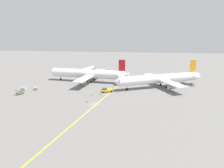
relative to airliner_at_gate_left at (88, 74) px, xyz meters
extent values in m
plane|color=slate|center=(15.69, -44.79, -5.65)|extent=(600.00, 600.00, 0.00)
cube|color=yellow|center=(18.22, -34.79, -5.64)|extent=(18.25, 118.75, 0.01)
cylinder|color=white|center=(-0.42, 0.04, 0.09)|extent=(52.74, 10.94, 5.86)
cone|color=white|center=(-27.70, 2.72, 0.09)|extent=(3.31, 5.64, 5.39)
cone|color=white|center=(26.66, -2.61, 0.09)|extent=(4.04, 5.01, 4.68)
cube|color=white|center=(2.19, -0.21, -0.79)|extent=(10.98, 47.61, 0.44)
cube|color=white|center=(24.17, -2.37, 0.68)|extent=(4.45, 13.25, 0.28)
cube|color=red|center=(23.87, -2.34, 6.75)|extent=(4.41, 0.79, 7.45)
cylinder|color=#999EA3|center=(2.48, 13.04, -2.59)|extent=(4.43, 3.00, 2.60)
cylinder|color=#999EA3|center=(-0.10, -13.27, -2.59)|extent=(4.43, 3.00, 2.60)
cylinder|color=slate|center=(2.85, -3.70, -3.77)|extent=(0.28, 0.28, 2.45)
cylinder|color=black|center=(2.85, -3.70, -5.00)|extent=(1.35, 0.67, 1.30)
cylinder|color=slate|center=(3.51, 3.07, -3.77)|extent=(0.28, 0.28, 2.45)
cylinder|color=black|center=(3.51, 3.07, -5.00)|extent=(1.35, 0.67, 1.30)
cylinder|color=slate|center=(-21.29, 2.09, -3.77)|extent=(0.28, 0.28, 2.45)
cylinder|color=black|center=(-21.29, 2.09, -5.00)|extent=(1.35, 0.67, 1.30)
cylinder|color=white|center=(47.59, -8.22, -0.13)|extent=(49.78, 29.53, 5.49)
cone|color=white|center=(22.90, -21.11, -0.13)|extent=(4.82, 5.77, 5.05)
cone|color=white|center=(72.09, 4.58, -0.13)|extent=(5.22, 5.56, 4.39)
cube|color=white|center=(49.95, -6.99, -0.95)|extent=(24.24, 38.52, 0.44)
cube|color=white|center=(69.88, 3.42, 0.42)|extent=(8.85, 13.00, 0.28)
cube|color=orange|center=(69.61, 3.28, 6.54)|extent=(4.07, 2.36, 7.85)
cylinder|color=#999EA3|center=(43.86, 2.51, -2.75)|extent=(4.93, 4.25, 2.60)
cylinder|color=#999EA3|center=(54.26, -17.40, -2.75)|extent=(4.93, 4.25, 2.60)
cylinder|color=slate|center=(52.41, -9.54, -3.80)|extent=(0.28, 0.28, 2.40)
cylinder|color=black|center=(52.41, -9.54, -5.00)|extent=(1.41, 1.09, 1.30)
cylinder|color=slate|center=(49.26, -3.51, -3.80)|extent=(0.28, 0.28, 2.40)
cylinder|color=black|center=(49.26, -3.51, -5.00)|extent=(1.41, 1.09, 1.30)
cylinder|color=slate|center=(28.69, -18.09, -3.80)|extent=(0.28, 0.28, 2.40)
cylinder|color=black|center=(28.69, -18.09, -5.00)|extent=(1.41, 1.09, 1.30)
cube|color=gold|center=(17.74, -23.76, -4.64)|extent=(6.93, 5.29, 1.11)
cube|color=#333D47|center=(16.48, -24.40, -3.64)|extent=(3.03, 2.94, 0.90)
cylinder|color=#4C4C51|center=(22.03, -21.57, -4.53)|extent=(2.94, 1.63, 0.20)
sphere|color=orange|center=(16.48, -24.40, -3.01)|extent=(0.24, 0.24, 0.24)
cylinder|color=black|center=(16.28, -25.99, -5.20)|extent=(0.94, 0.68, 0.90)
cylinder|color=black|center=(15.08, -23.63, -5.20)|extent=(0.94, 0.68, 0.90)
cylinder|color=black|center=(20.41, -23.89, -5.20)|extent=(0.94, 0.68, 0.90)
cylinder|color=black|center=(19.20, -21.53, -5.20)|extent=(0.94, 0.68, 0.90)
cube|color=gray|center=(-25.07, -26.00, -4.85)|extent=(2.80, 2.97, 1.00)
cube|color=#B2B2B7|center=(-25.07, -26.00, -4.00)|extent=(2.94, 3.12, 0.12)
cylinder|color=black|center=(-24.06, -26.14, -5.35)|extent=(0.53, 0.59, 0.60)
cylinder|color=black|center=(-25.15, -27.02, -5.35)|extent=(0.53, 0.59, 0.60)
cylinder|color=black|center=(-24.99, -24.97, -5.35)|extent=(0.53, 0.59, 0.60)
cylinder|color=black|center=(-26.09, -25.85, -5.35)|extent=(0.53, 0.59, 0.60)
cube|color=silver|center=(-31.88, -27.78, -4.85)|extent=(2.68, 1.65, 1.00)
cube|color=#B2B2B7|center=(-31.88, -27.78, -4.00)|extent=(2.82, 1.73, 0.12)
cylinder|color=black|center=(-32.59, -28.53, -5.35)|extent=(0.61, 0.23, 0.60)
cylinder|color=black|center=(-32.67, -27.13, -5.35)|extent=(0.61, 0.23, 0.60)
cylinder|color=black|center=(-31.09, -28.44, -5.35)|extent=(0.61, 0.23, 0.60)
cylinder|color=black|center=(-31.17, -27.04, -5.35)|extent=(0.61, 0.23, 0.60)
cube|color=#666B4C|center=(-28.53, -36.01, -4.90)|extent=(3.50, 4.37, 0.90)
cube|color=black|center=(-28.91, -36.71, -3.55)|extent=(2.65, 4.05, 1.83)
cylinder|color=black|center=(-28.27, -37.00, -5.35)|extent=(0.46, 0.62, 0.60)
cylinder|color=black|center=(-29.50, -36.33, -5.35)|extent=(0.46, 0.62, 0.60)
cylinder|color=black|center=(-27.55, -35.69, -5.35)|extent=(0.46, 0.62, 0.60)
cylinder|color=black|center=(-28.78, -35.01, -5.35)|extent=(0.46, 0.62, 0.60)
cylinder|color=#2D3351|center=(11.17, -32.41, -5.22)|extent=(0.28, 0.28, 0.86)
cylinder|color=#D1E02D|center=(11.17, -32.41, -4.49)|extent=(0.36, 0.36, 0.61)
sphere|color=tan|center=(11.17, -32.41, -4.07)|extent=(0.23, 0.23, 0.23)
cylinder|color=#4C4C51|center=(15.55, -30.17, -5.25)|extent=(0.28, 0.28, 0.80)
cylinder|color=#D1E02D|center=(15.55, -30.17, -4.56)|extent=(0.36, 0.36, 0.57)
sphere|color=beige|center=(15.55, -30.17, -4.17)|extent=(0.22, 0.22, 0.22)
cylinder|color=#F24C19|center=(15.84, -30.08, -4.45)|extent=(0.05, 0.05, 0.40)
cylinder|color=#4C4C51|center=(11.81, -43.64, -5.21)|extent=(0.28, 0.28, 0.87)
cylinder|color=#D1E02D|center=(11.81, -43.64, -4.47)|extent=(0.36, 0.36, 0.62)
sphere|color=brown|center=(11.81, -43.64, -4.04)|extent=(0.24, 0.24, 0.24)
cylinder|color=#F24C19|center=(12.10, -43.53, -4.34)|extent=(0.05, 0.05, 0.40)
cylinder|color=#B7B7BC|center=(-8.12, 28.04, -1.52)|extent=(8.29, 20.11, 3.20)
cylinder|color=#99999E|center=(-5.52, 37.68, -1.52)|extent=(3.84, 3.84, 3.52)
cylinder|color=#595960|center=(-5.78, 36.71, -3.58)|extent=(0.70, 0.70, 4.13)
camera|label=1|loc=(38.12, -131.35, 25.87)|focal=31.86mm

